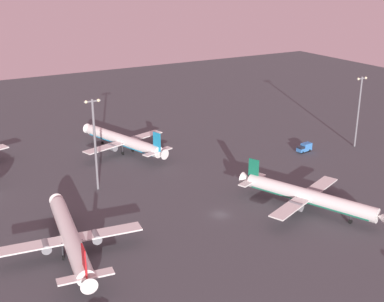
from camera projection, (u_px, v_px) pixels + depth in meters
name	position (u px, v px, depth m)	size (l,w,h in m)	color
ground_plane	(220.00, 215.00, 134.97)	(416.00, 416.00, 0.00)	#424449
airplane_terminal_side	(307.00, 197.00, 136.03)	(31.52, 39.96, 10.73)	silver
airplane_taxiway_distant	(70.00, 238.00, 115.30)	(32.73, 41.94, 10.76)	silver
airplane_mid_apron	(124.00, 141.00, 179.67)	(32.54, 41.40, 10.87)	silver
catering_truck	(305.00, 147.00, 180.75)	(5.87, 2.95, 3.05)	#3372BF
apron_light_central	(359.00, 107.00, 181.78)	(4.80, 0.90, 25.67)	slate
apron_light_east	(95.00, 139.00, 145.52)	(4.80, 0.90, 27.14)	slate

